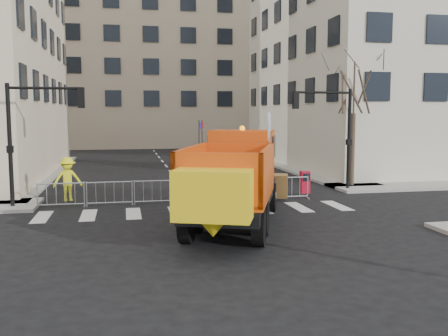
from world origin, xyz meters
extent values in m
plane|color=black|center=(0.00, 0.00, 0.00)|extent=(120.00, 120.00, 0.00)
cube|color=gray|center=(0.00, 8.50, 0.07)|extent=(64.00, 5.00, 0.15)
cube|color=tan|center=(0.00, 52.00, 12.00)|extent=(30.00, 18.00, 24.00)
cylinder|color=black|center=(-8.00, 7.50, 2.70)|extent=(0.18, 0.18, 5.40)
cylinder|color=black|center=(8.50, 9.50, 2.70)|extent=(0.18, 0.18, 5.40)
cube|color=black|center=(0.76, 2.62, 1.04)|extent=(5.12, 8.26, 0.49)
cylinder|color=black|center=(0.68, 5.69, 0.60)|extent=(0.78, 1.26, 1.20)
cylinder|color=black|center=(2.84, 4.88, 0.60)|extent=(0.78, 1.26, 1.20)
cylinder|color=black|center=(-0.82, 1.69, 0.60)|extent=(0.78, 1.26, 1.20)
cylinder|color=black|center=(1.33, 0.89, 0.60)|extent=(0.78, 1.26, 1.20)
cylinder|color=black|center=(-1.32, 0.36, 0.60)|extent=(0.78, 1.26, 1.20)
cylinder|color=black|center=(0.83, -0.44, 0.60)|extent=(0.78, 1.26, 1.20)
cube|color=#C3400A|center=(1.99, 5.90, 1.80)|extent=(2.77, 2.45, 1.09)
cube|color=#C3400A|center=(1.49, 4.57, 2.46)|extent=(2.97, 2.52, 1.97)
cylinder|color=silver|center=(2.28, 3.39, 2.84)|extent=(0.15, 0.15, 2.63)
cube|color=#C3400A|center=(0.22, 1.19, 2.19)|extent=(4.25, 5.47, 1.80)
cube|color=yellow|center=(-0.82, -1.58, 1.86)|extent=(2.43, 1.79, 1.42)
cube|color=brown|center=(2.64, 7.64, 0.71)|extent=(3.50, 1.82, 1.23)
imported|color=black|center=(3.00, 7.00, 0.96)|extent=(0.82, 0.81, 1.91)
imported|color=black|center=(1.78, 7.00, 0.96)|extent=(1.11, 0.97, 1.92)
imported|color=black|center=(3.12, 7.00, 0.89)|extent=(0.84, 1.13, 1.78)
imported|color=yellow|center=(-5.77, 8.31, 1.15)|extent=(1.41, 0.98, 1.99)
cube|color=#AE0D24|center=(5.60, 8.25, 0.70)|extent=(0.47, 0.43, 1.10)
camera|label=1|loc=(-3.23, -15.13, 4.14)|focal=40.00mm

